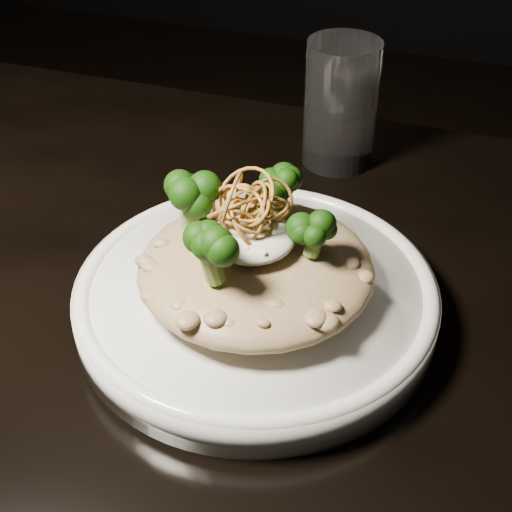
{
  "coord_description": "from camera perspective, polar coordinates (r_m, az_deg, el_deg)",
  "views": [
    {
      "loc": [
        0.12,
        -0.34,
        1.12
      ],
      "look_at": [
        -0.01,
        0.05,
        0.81
      ],
      "focal_mm": 50.0,
      "sensor_mm": 36.0,
      "label": 1
    }
  ],
  "objects": [
    {
      "name": "drinking_glass",
      "position": [
        0.71,
        6.78,
        11.96
      ],
      "size": [
        0.09,
        0.09,
        0.13
      ],
      "primitive_type": "cylinder",
      "rotation": [
        0.0,
        0.0,
        0.29
      ],
      "color": "silver",
      "rests_on": "table"
    },
    {
      "name": "risotto",
      "position": [
        0.52,
        -0.01,
        -0.92
      ],
      "size": [
        0.17,
        0.17,
        0.04
      ],
      "primitive_type": "ellipsoid",
      "color": "brown",
      "rests_on": "plate"
    },
    {
      "name": "plate",
      "position": [
        0.54,
        0.0,
        -3.42
      ],
      "size": [
        0.27,
        0.27,
        0.03
      ],
      "primitive_type": "cylinder",
      "color": "white",
      "rests_on": "table"
    },
    {
      "name": "cheese",
      "position": [
        0.5,
        -0.33,
        1.5
      ],
      "size": [
        0.06,
        0.06,
        0.02
      ],
      "primitive_type": "ellipsoid",
      "color": "silver",
      "rests_on": "risotto"
    },
    {
      "name": "shallots",
      "position": [
        0.49,
        -0.19,
        4.72
      ],
      "size": [
        0.06,
        0.06,
        0.04
      ],
      "primitive_type": null,
      "color": "brown",
      "rests_on": "cheese"
    },
    {
      "name": "broccoli",
      "position": [
        0.49,
        -0.7,
        2.87
      ],
      "size": [
        0.12,
        0.12,
        0.04
      ],
      "primitive_type": null,
      "color": "black",
      "rests_on": "risotto"
    },
    {
      "name": "table",
      "position": [
        0.58,
        -0.36,
        -14.09
      ],
      "size": [
        1.1,
        0.8,
        0.75
      ],
      "color": "black",
      "rests_on": "ground"
    }
  ]
}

